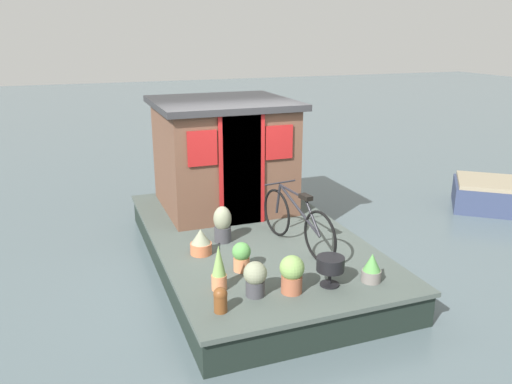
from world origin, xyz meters
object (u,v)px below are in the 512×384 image
potted_plant_rosemary (241,256)px  potted_plant_succulent (201,242)px  bicycle (297,221)px  potted_plant_fern (292,273)px  potted_plant_mint (219,268)px  houseboat_cabin (223,154)px  charcoal_grill (330,265)px  potted_plant_basil (372,268)px  potted_plant_ivy (255,278)px  potted_plant_thyme (222,224)px  mooring_bollard (220,299)px

potted_plant_rosemary → potted_plant_succulent: size_ratio=1.05×
bicycle → potted_plant_fern: (-1.15, 0.59, -0.15)m
potted_plant_mint → houseboat_cabin: bearing=-18.2°
charcoal_grill → potted_plant_basil: bearing=-99.1°
potted_plant_fern → potted_plant_ivy: bearing=80.2°
houseboat_cabin → potted_plant_ivy: (-3.16, 0.60, -0.69)m
bicycle → potted_plant_fern: bicycle is taller
potted_plant_basil → potted_plant_succulent: bearing=48.8°
potted_plant_fern → potted_plant_basil: size_ratio=1.26×
potted_plant_thyme → potted_plant_ivy: potted_plant_thyme is taller
houseboat_cabin → potted_plant_basil: size_ratio=6.20×
potted_plant_ivy → houseboat_cabin: bearing=-10.8°
potted_plant_thyme → potted_plant_succulent: size_ratio=1.48×
potted_plant_thyme → potted_plant_fern: (-1.72, -0.30, -0.02)m
potted_plant_mint → potted_plant_rosemary: 0.56m
potted_plant_ivy → potted_plant_rosemary: size_ratio=1.11×
mooring_bollard → potted_plant_ivy: bearing=-66.5°
potted_plant_thyme → potted_plant_succulent: 0.52m
potted_plant_succulent → mooring_bollard: (-1.54, 0.19, -0.02)m
houseboat_cabin → potted_plant_basil: bearing=-166.1°
potted_plant_fern → potted_plant_rosemary: (0.74, 0.35, -0.04)m
potted_plant_ivy → charcoal_grill: (-0.08, -0.91, 0.04)m
potted_plant_fern → potted_plant_mint: bearing=64.7°
potted_plant_succulent → mooring_bollard: potted_plant_succulent is taller
potted_plant_thyme → potted_plant_basil: (-1.80, -1.31, -0.09)m
potted_plant_rosemary → charcoal_grill: size_ratio=1.04×
houseboat_cabin → potted_plant_rosemary: 2.65m
mooring_bollard → potted_plant_fern: bearing=-81.6°
charcoal_grill → mooring_bollard: bearing=95.3°
houseboat_cabin → potted_plant_fern: bearing=176.7°
potted_plant_thyme → charcoal_grill: bearing=-155.3°
potted_plant_fern → potted_plant_succulent: 1.57m
potted_plant_mint → potted_plant_basil: 1.82m
potted_plant_thyme → mooring_bollard: (-1.85, 0.59, -0.11)m
potted_plant_rosemary → potted_plant_basil: bearing=-121.2°
potted_plant_basil → mooring_bollard: potted_plant_basil is taller
bicycle → charcoal_grill: bearing=174.9°
bicycle → potted_plant_basil: size_ratio=4.89×
potted_plant_ivy → potted_plant_fern: (-0.07, -0.42, 0.02)m
potted_plant_thyme → potted_plant_basil: bearing=-144.1°
potted_plant_thyme → charcoal_grill: potted_plant_thyme is taller
potted_plant_thyme → potted_plant_basil: potted_plant_thyme is taller
potted_plant_fern → charcoal_grill: 0.49m
bicycle → mooring_bollard: bicycle is taller
potted_plant_ivy → potted_plant_mint: size_ratio=0.74×
bicycle → potted_plant_ivy: bearing=136.9°
potted_plant_succulent → potted_plant_basil: bearing=-131.2°
potted_plant_rosemary → potted_plant_succulent: bearing=27.4°
houseboat_cabin → charcoal_grill: (-3.24, -0.31, -0.65)m
potted_plant_thyme → potted_plant_fern: 1.74m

